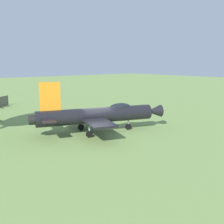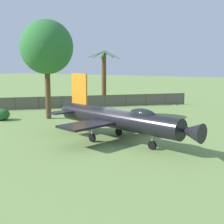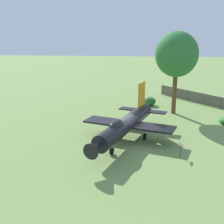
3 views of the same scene
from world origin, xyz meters
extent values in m
plane|color=#75934C|center=(0.00, 0.00, 0.00)|extent=(200.00, 200.00, 0.00)
cylinder|color=black|center=(0.00, 0.00, 1.66)|extent=(10.89, 4.79, 1.43)
cone|color=black|center=(-5.79, 1.90, 1.66)|extent=(1.90, 1.65, 1.21)
cylinder|color=black|center=(5.46, -1.80, 1.66)|extent=(0.84, 1.00, 0.86)
ellipsoid|color=black|center=(-2.30, 0.76, 2.27)|extent=(2.37, 1.54, 0.84)
cube|color=orange|center=(3.97, -1.31, 3.61)|extent=(1.75, 0.70, 2.48)
cube|color=black|center=(-0.26, -2.54, 1.48)|extent=(3.13, 4.04, 0.16)
cube|color=black|center=(1.30, 2.20, 1.48)|extent=(3.13, 4.04, 0.16)
cube|color=black|center=(3.88, -2.98, 1.80)|extent=(1.61, 2.05, 0.10)
cube|color=black|center=(4.89, 0.09, 1.80)|extent=(1.61, 2.05, 0.10)
cylinder|color=#A5A8AD|center=(-3.13, 1.03, 0.91)|extent=(0.12, 0.12, 1.22)
cylinder|color=black|center=(-3.13, 1.03, 0.30)|extent=(0.63, 0.36, 0.60)
cylinder|color=#A5A8AD|center=(0.60, -1.69, 0.91)|extent=(0.12, 0.12, 1.22)
cylinder|color=black|center=(0.60, -1.69, 0.30)|extent=(0.63, 0.36, 0.60)
cylinder|color=#A5A8AD|center=(1.49, 1.00, 0.91)|extent=(0.12, 0.12, 1.22)
cylinder|color=black|center=(1.49, 1.00, 0.30)|extent=(0.63, 0.36, 0.60)
cylinder|color=#4C4238|center=(0.37, -22.32, 0.78)|extent=(0.08, 0.08, 1.56)
cylinder|color=#333333|center=(-3.09, -4.50, 0.45)|extent=(0.06, 0.06, 0.90)
cube|color=olive|center=(-3.09, -4.50, 1.02)|extent=(0.64, 0.45, 0.25)
camera|label=1|loc=(15.03, 20.49, 6.52)|focal=44.62mm
camera|label=2|loc=(-9.79, 20.64, 5.85)|focal=50.91mm
camera|label=3|loc=(-24.88, -1.22, 9.65)|focal=46.15mm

